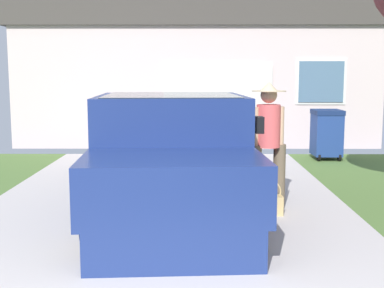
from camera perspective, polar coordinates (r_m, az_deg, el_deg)
name	(u,v)px	position (r m, az deg, el deg)	size (l,w,h in m)	color
pickup_truck	(171,161)	(6.86, -2.35, -1.86)	(2.27, 5.35, 1.60)	navy
person_with_hat	(268,140)	(7.04, 8.50, 0.47)	(0.52, 0.46, 1.76)	brown
handbag	(268,204)	(6.94, 8.56, -6.63)	(0.37, 0.21, 0.47)	tan
house_with_garage	(196,70)	(15.22, 0.49, 8.26)	(9.64, 5.41, 3.88)	beige
wheeled_trash_bin	(327,133)	(11.54, 14.84, 1.25)	(0.60, 0.72, 1.09)	navy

